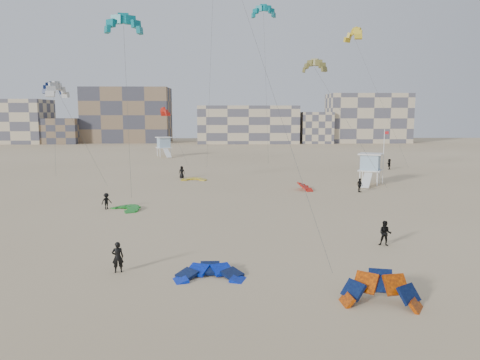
{
  "coord_description": "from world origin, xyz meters",
  "views": [
    {
      "loc": [
        3.97,
        -23.91,
        9.57
      ],
      "look_at": [
        4.64,
        6.0,
        5.3
      ],
      "focal_mm": 35.0,
      "sensor_mm": 36.0,
      "label": 1
    }
  ],
  "objects_px": {
    "kite_ground_blue": "(210,278)",
    "lifeguard_tower_near": "(370,169)",
    "kite_ground_orange": "(380,305)",
    "kitesurfer_main": "(118,257)"
  },
  "relations": [
    {
      "from": "kitesurfer_main",
      "to": "kite_ground_orange",
      "type": "bearing_deg",
      "value": 144.75
    },
    {
      "from": "kite_ground_blue",
      "to": "kitesurfer_main",
      "type": "xyz_separation_m",
      "value": [
        -5.6,
        1.14,
        0.95
      ]
    },
    {
      "from": "kite_ground_blue",
      "to": "lifeguard_tower_near",
      "type": "height_order",
      "value": "lifeguard_tower_near"
    },
    {
      "from": "kite_ground_blue",
      "to": "kite_ground_orange",
      "type": "height_order",
      "value": "kite_ground_orange"
    },
    {
      "from": "kite_ground_blue",
      "to": "kite_ground_orange",
      "type": "distance_m",
      "value": 9.68
    },
    {
      "from": "kite_ground_blue",
      "to": "kitesurfer_main",
      "type": "relative_size",
      "value": 2.1
    },
    {
      "from": "kite_ground_orange",
      "to": "kitesurfer_main",
      "type": "xyz_separation_m",
      "value": [
        -14.38,
        5.2,
        0.95
      ]
    },
    {
      "from": "kite_ground_blue",
      "to": "lifeguard_tower_near",
      "type": "distance_m",
      "value": 41.5
    },
    {
      "from": "kite_ground_blue",
      "to": "lifeguard_tower_near",
      "type": "bearing_deg",
      "value": 60.04
    },
    {
      "from": "kite_ground_blue",
      "to": "lifeguard_tower_near",
      "type": "xyz_separation_m",
      "value": [
        20.27,
        36.16,
        2.09
      ]
    }
  ]
}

